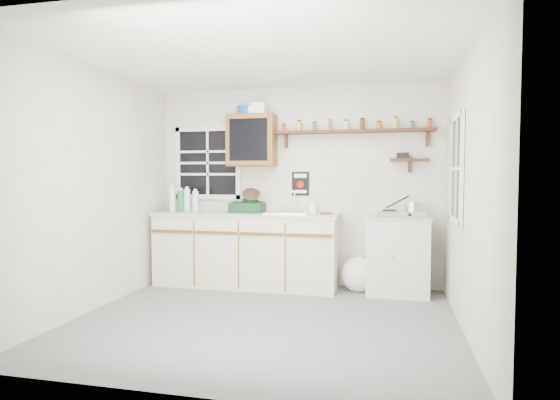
{
  "coord_description": "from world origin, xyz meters",
  "views": [
    {
      "loc": [
        1.14,
        -4.25,
        1.38
      ],
      "look_at": [
        0.02,
        0.55,
        1.12
      ],
      "focal_mm": 30.0,
      "sensor_mm": 36.0,
      "label": 1
    }
  ],
  "objects_px": {
    "main_cabinet": "(246,249)",
    "spice_shelf": "(354,131)",
    "right_cabinet": "(397,255)",
    "upper_cabinet": "(252,141)",
    "hotplate": "(401,213)",
    "dish_rack": "(248,205)"
  },
  "relations": [
    {
      "from": "main_cabinet",
      "to": "hotplate",
      "type": "height_order",
      "value": "hotplate"
    },
    {
      "from": "upper_cabinet",
      "to": "spice_shelf",
      "type": "height_order",
      "value": "upper_cabinet"
    },
    {
      "from": "upper_cabinet",
      "to": "hotplate",
      "type": "xyz_separation_m",
      "value": [
        1.83,
        -0.14,
        -0.88
      ]
    },
    {
      "from": "right_cabinet",
      "to": "dish_rack",
      "type": "relative_size",
      "value": 2.22
    },
    {
      "from": "right_cabinet",
      "to": "dish_rack",
      "type": "xyz_separation_m",
      "value": [
        -1.83,
        0.05,
        0.56
      ]
    },
    {
      "from": "right_cabinet",
      "to": "spice_shelf",
      "type": "height_order",
      "value": "spice_shelf"
    },
    {
      "from": "spice_shelf",
      "to": "dish_rack",
      "type": "relative_size",
      "value": 4.65
    },
    {
      "from": "right_cabinet",
      "to": "upper_cabinet",
      "type": "distance_m",
      "value": 2.26
    },
    {
      "from": "upper_cabinet",
      "to": "main_cabinet",
      "type": "bearing_deg",
      "value": -103.68
    },
    {
      "from": "main_cabinet",
      "to": "upper_cabinet",
      "type": "relative_size",
      "value": 3.55
    },
    {
      "from": "dish_rack",
      "to": "hotplate",
      "type": "height_order",
      "value": "dish_rack"
    },
    {
      "from": "right_cabinet",
      "to": "spice_shelf",
      "type": "bearing_deg",
      "value": 160.3
    },
    {
      "from": "dish_rack",
      "to": "hotplate",
      "type": "relative_size",
      "value": 0.75
    },
    {
      "from": "upper_cabinet",
      "to": "right_cabinet",
      "type": "bearing_deg",
      "value": -3.76
    },
    {
      "from": "spice_shelf",
      "to": "hotplate",
      "type": "xyz_separation_m",
      "value": [
        0.56,
        -0.21,
        -0.98
      ]
    },
    {
      "from": "upper_cabinet",
      "to": "dish_rack",
      "type": "bearing_deg",
      "value": -110.07
    },
    {
      "from": "spice_shelf",
      "to": "hotplate",
      "type": "bearing_deg",
      "value": -20.41
    },
    {
      "from": "main_cabinet",
      "to": "right_cabinet",
      "type": "distance_m",
      "value": 1.84
    },
    {
      "from": "spice_shelf",
      "to": "upper_cabinet",
      "type": "bearing_deg",
      "value": -176.89
    },
    {
      "from": "upper_cabinet",
      "to": "hotplate",
      "type": "relative_size",
      "value": 1.18
    },
    {
      "from": "main_cabinet",
      "to": "spice_shelf",
      "type": "height_order",
      "value": "spice_shelf"
    },
    {
      "from": "main_cabinet",
      "to": "spice_shelf",
      "type": "xyz_separation_m",
      "value": [
        1.31,
        0.21,
        1.47
      ]
    }
  ]
}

